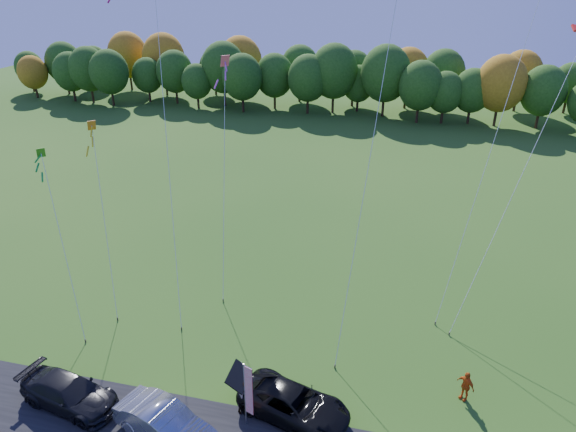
% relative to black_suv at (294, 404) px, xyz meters
% --- Properties ---
extents(ground, '(160.00, 160.00, 0.00)m').
position_rel_black_suv_xyz_m(ground, '(-1.99, 0.93, -0.74)').
color(ground, '#244F14').
extents(tree_line, '(116.00, 12.00, 10.00)m').
position_rel_black_suv_xyz_m(tree_line, '(-1.99, 55.93, -0.74)').
color(tree_line, '#1E4711').
rests_on(tree_line, ground).
extents(black_suv, '(5.82, 3.87, 1.48)m').
position_rel_black_suv_xyz_m(black_suv, '(0.00, 0.00, 0.00)').
color(black_suv, black).
rests_on(black_suv, ground).
extents(silver_sedan, '(5.27, 3.20, 1.64)m').
position_rel_black_suv_xyz_m(silver_sedan, '(-5.30, -2.54, 0.08)').
color(silver_sedan, '#9FA0A4').
rests_on(silver_sedan, ground).
extents(dark_truck_a, '(5.37, 2.96, 1.47)m').
position_rel_black_suv_xyz_m(dark_truck_a, '(-10.64, -1.87, -0.01)').
color(dark_truck_a, black).
rests_on(dark_truck_a, ground).
extents(person_tailgate_a, '(0.51, 0.70, 1.78)m').
position_rel_black_suv_xyz_m(person_tailgate_a, '(-2.93, 0.98, 0.15)').
color(person_tailgate_a, silver).
rests_on(person_tailgate_a, ground).
extents(person_tailgate_b, '(0.94, 1.02, 1.69)m').
position_rel_black_suv_xyz_m(person_tailgate_b, '(-2.34, -0.19, 0.10)').
color(person_tailgate_b, gray).
rests_on(person_tailgate_b, ground).
extents(person_east, '(0.99, 0.92, 1.63)m').
position_rel_black_suv_xyz_m(person_east, '(7.82, 3.03, 0.07)').
color(person_east, '#CC5313').
rests_on(person_east, ground).
extents(feather_flag, '(0.45, 0.21, 3.58)m').
position_rel_black_suv_xyz_m(feather_flag, '(-1.88, -1.04, 1.44)').
color(feather_flag, '#999999').
rests_on(feather_flag, ground).
extents(kite_delta_blue, '(6.69, 12.13, 23.40)m').
position_rel_black_suv_xyz_m(kite_delta_blue, '(-10.34, 10.15, 10.36)').
color(kite_delta_blue, '#4C3F33').
rests_on(kite_delta_blue, ground).
extents(kite_parafoil_orange, '(7.47, 11.27, 27.13)m').
position_rel_black_suv_xyz_m(kite_parafoil_orange, '(9.27, 13.97, 12.60)').
color(kite_parafoil_orange, '#4C3F33').
rests_on(kite_parafoil_orange, ground).
extents(kite_delta_red, '(2.73, 10.25, 22.88)m').
position_rel_black_suv_xyz_m(kite_delta_red, '(2.16, 8.47, 10.65)').
color(kite_delta_red, '#4C3F33').
rests_on(kite_delta_red, ground).
extents(kite_parafoil_rainbow, '(7.55, 8.97, 16.58)m').
position_rel_black_suv_xyz_m(kite_parafoil_rainbow, '(10.22, 12.05, 7.35)').
color(kite_parafoil_rainbow, '#4C3F33').
rests_on(kite_parafoil_rainbow, ground).
extents(kite_diamond_yellow, '(3.49, 5.41, 11.09)m').
position_rel_black_suv_xyz_m(kite_diamond_yellow, '(-13.43, 7.04, 4.62)').
color(kite_diamond_yellow, '#4C3F33').
rests_on(kite_diamond_yellow, ground).
extents(kite_diamond_green, '(4.22, 4.60, 10.19)m').
position_rel_black_suv_xyz_m(kite_diamond_green, '(-14.50, 4.39, 4.17)').
color(kite_diamond_green, '#4C3F33').
rests_on(kite_diamond_green, ground).
extents(kite_diamond_pink, '(2.03, 6.90, 14.53)m').
position_rel_black_suv_xyz_m(kite_diamond_pink, '(-7.16, 11.07, 6.33)').
color(kite_diamond_pink, '#4C3F33').
rests_on(kite_diamond_pink, ground).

